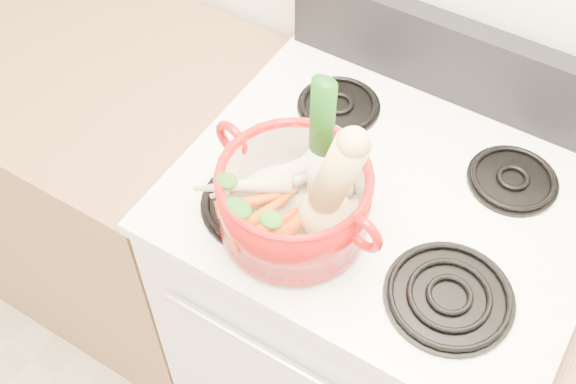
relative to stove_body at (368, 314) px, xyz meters
The scene contains 23 objects.
stove_body is the anchor object (origin of this frame).
cooktop 0.47m from the stove_body, ahead, with size 0.78×0.67×0.03m, color silver.
control_backsplash 0.65m from the stove_body, 90.00° to the left, with size 0.76×0.05×0.18m, color black.
oven_handle 0.47m from the stove_body, 90.00° to the right, with size 0.02×0.02×0.60m, color silver.
counter_left 1.07m from the stove_body, behind, with size 1.36×0.65×0.90m, color brown.
burner_front_left 0.56m from the stove_body, 139.90° to the right, with size 0.22×0.22×0.02m, color black.
burner_front_right 0.56m from the stove_body, 40.10° to the right, with size 0.22×0.22×0.02m, color black.
burner_back_left 0.55m from the stove_body, 143.62° to the left, with size 0.17×0.17×0.02m, color black.
burner_back_right 0.55m from the stove_body, 36.38° to the left, with size 0.17×0.17×0.02m, color black.
dutch_oven 0.61m from the stove_body, 122.71° to the right, with size 0.27×0.27×0.13m, color #980A0A.
pot_handle_left 0.69m from the stove_body, 151.13° to the right, with size 0.07×0.07×0.02m, color #980A0A.
pot_handle_right 0.65m from the stove_body, 79.46° to the right, with size 0.07×0.07×0.02m, color #980A0A.
squash 0.68m from the stove_body, 105.67° to the right, with size 0.10×0.10×0.24m, color #DCB770, non-canonical shape.
leek 0.70m from the stove_body, 127.12° to the right, with size 0.05×0.05×0.29m, color silver.
ginger 0.57m from the stove_body, 130.47° to the right, with size 0.08×0.06×0.04m, color #D7B984.
parsnip_0 0.60m from the stove_body, 136.13° to the right, with size 0.04×0.04×0.23m, color beige.
parsnip_1 0.62m from the stove_body, 139.98° to the right, with size 0.04×0.04×0.21m, color beige.
parsnip_2 0.60m from the stove_body, 142.15° to the right, with size 0.05×0.05×0.21m, color beige.
parsnip_3 0.64m from the stove_body, 137.09° to the right, with size 0.04×0.04×0.18m, color beige.
carrot_0 0.61m from the stove_body, 117.80° to the right, with size 0.03×0.03×0.17m, color #C04C09.
carrot_1 0.62m from the stove_body, 129.75° to the right, with size 0.03×0.03×0.15m, color #C44409.
carrot_2 0.60m from the stove_body, 113.60° to the right, with size 0.03×0.03×0.17m, color #C8470A.
carrot_3 0.62m from the stove_body, 122.93° to the right, with size 0.03×0.03×0.14m, color #BA4909.
Camera 1 is at (0.28, 0.57, 2.02)m, focal length 45.00 mm.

